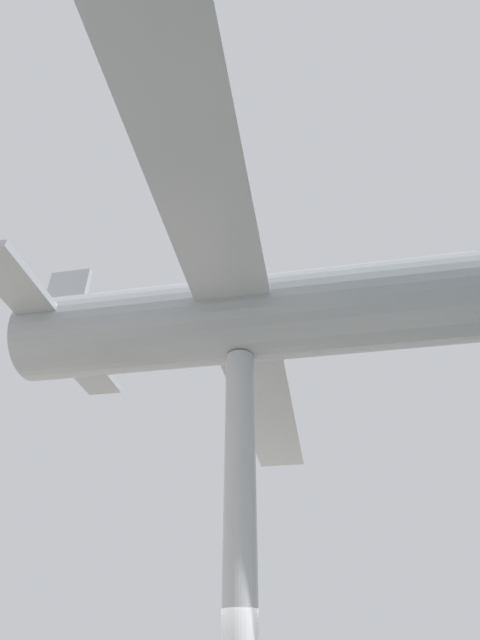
# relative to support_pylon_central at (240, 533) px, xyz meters

# --- Properties ---
(support_pylon_central) EXTENTS (0.62, 0.62, 7.38)m
(support_pylon_central) POSITION_rel_support_pylon_central_xyz_m (0.00, 0.00, 0.00)
(support_pylon_central) COLOR #B7B7BC
(support_pylon_central) RESTS_ON ground_plane
(suspended_airplane) EXTENTS (19.36, 12.27, 3.15)m
(suspended_airplane) POSITION_rel_support_pylon_central_xyz_m (-0.06, 0.20, 4.72)
(suspended_airplane) COLOR #93999E
(suspended_airplane) RESTS_ON support_pylon_central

